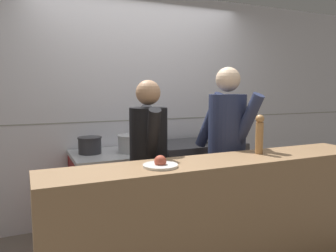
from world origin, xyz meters
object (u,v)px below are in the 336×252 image
at_px(sauce_pot, 131,143).
at_px(plated_dish_main, 160,164).
at_px(oven_range, 114,194).
at_px(pepper_mill, 259,133).
at_px(chefs_knife, 211,143).
at_px(chef_sous, 227,149).
at_px(stock_pot, 90,145).
at_px(chef_head_cook, 149,163).

bearing_deg(sauce_pot, plated_dish_main, -97.78).
height_order(oven_range, pepper_mill, pepper_mill).
bearing_deg(sauce_pot, pepper_mill, -54.85).
bearing_deg(chefs_knife, chef_sous, -107.09).
xyz_separation_m(oven_range, sauce_pot, (0.18, -0.04, 0.53)).
height_order(pepper_mill, chef_sous, chef_sous).
distance_m(stock_pot, chef_sous, 1.35).
relative_size(pepper_mill, chef_sous, 0.19).
height_order(chefs_knife, pepper_mill, pepper_mill).
distance_m(chefs_knife, chef_head_cook, 1.08).
bearing_deg(pepper_mill, sauce_pot, 125.15).
distance_m(pepper_mill, chef_sous, 0.47).
bearing_deg(stock_pot, sauce_pot, -13.67).
relative_size(oven_range, sauce_pot, 3.07).
xyz_separation_m(chef_head_cook, chef_sous, (0.76, -0.04, 0.07)).
height_order(sauce_pot, chef_head_cook, chef_head_cook).
height_order(chef_head_cook, chef_sous, chef_sous).
xyz_separation_m(oven_range, plated_dish_main, (0.02, -1.21, 0.57)).
bearing_deg(chef_head_cook, sauce_pot, 97.35).
xyz_separation_m(stock_pot, pepper_mill, (1.16, -1.17, 0.20)).
distance_m(oven_range, chef_head_cook, 0.80).
xyz_separation_m(sauce_pot, chefs_knife, (0.90, -0.08, -0.05)).
bearing_deg(chefs_knife, stock_pot, 172.27).
distance_m(sauce_pot, plated_dish_main, 1.18).
bearing_deg(plated_dish_main, sauce_pot, 82.22).
relative_size(oven_range, chef_head_cook, 0.54).
relative_size(sauce_pot, chef_sous, 0.16).
height_order(sauce_pot, plated_dish_main, plated_dish_main).
distance_m(chefs_knife, pepper_mill, 1.03).
bearing_deg(chef_sous, chefs_knife, 53.16).
relative_size(stock_pot, chef_head_cook, 0.15).
distance_m(oven_range, pepper_mill, 1.62).
distance_m(plated_dish_main, chef_head_cook, 0.59).
height_order(oven_range, chefs_knife, chefs_knife).
bearing_deg(chef_sous, oven_range, 122.99).
bearing_deg(oven_range, chef_sous, -37.26).
height_order(oven_range, plated_dish_main, plated_dish_main).
bearing_deg(stock_pot, oven_range, -13.82).
bearing_deg(chefs_knife, pepper_mill, -98.47).
distance_m(plated_dish_main, chef_sous, 1.03).
relative_size(oven_range, chefs_knife, 2.27).
bearing_deg(sauce_pot, chef_head_cook, -93.28).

